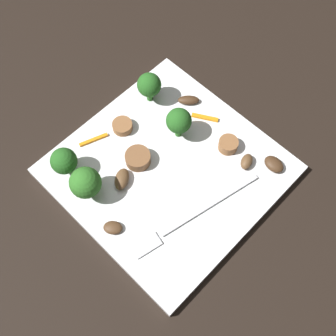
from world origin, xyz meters
The scene contains 17 objects.
ground_plane centered at (0.00, 0.00, 0.00)m, with size 1.40×1.40×0.00m, color black.
plate centered at (0.00, 0.00, 0.01)m, with size 0.26×0.26×0.01m, color white.
fork centered at (0.04, 0.07, 0.02)m, with size 0.18×0.05×0.00m.
broccoli_floret_0 centered at (0.10, -0.05, 0.04)m, with size 0.04×0.04×0.05m.
broccoli_floret_1 centered at (-0.05, -0.03, 0.05)m, with size 0.03×0.03×0.05m.
broccoli_floret_2 centered at (-0.06, -0.10, 0.04)m, with size 0.03×0.03×0.05m.
broccoli_floret_3 centered at (0.09, -0.09, 0.04)m, with size 0.03×0.03×0.04m.
sausage_slice_0 centered at (0.00, -0.09, 0.02)m, with size 0.03×0.03×0.01m, color brown.
sausage_slice_1 centered at (-0.08, 0.04, 0.02)m, with size 0.03×0.03×0.02m, color brown.
sausage_slice_2 centered at (0.02, -0.04, 0.02)m, with size 0.03×0.03×0.02m, color brown.
mushroom_0 centered at (-0.09, -0.05, 0.02)m, with size 0.03×0.01×0.01m, color #422B19.
mushroom_1 centered at (0.11, 0.01, 0.02)m, with size 0.02×0.02×0.01m, color #4C331E.
mushroom_2 centered at (0.05, -0.03, 0.02)m, with size 0.03×0.02×0.01m, color brown.
mushroom_3 centered at (-0.10, 0.10, 0.02)m, with size 0.03×0.02×0.01m, color #422B19.
mushroom_4 centered at (-0.08, 0.07, 0.02)m, with size 0.02×0.01×0.01m, color brown.
pepper_strip_0 centered at (0.04, -0.10, 0.02)m, with size 0.04×0.00×0.00m, color orange.
pepper_strip_1 centered at (-0.09, -0.02, 0.01)m, with size 0.04×0.01×0.00m, color orange.
Camera 1 is at (0.18, 0.17, 0.51)m, focal length 45.37 mm.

